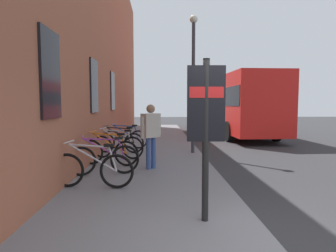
% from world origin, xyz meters
% --- Properties ---
extents(ground, '(60.00, 60.00, 0.00)m').
position_xyz_m(ground, '(6.00, -1.00, 0.00)').
color(ground, '#2D2D30').
extents(sidewalk_pavement, '(24.00, 3.50, 0.12)m').
position_xyz_m(sidewalk_pavement, '(8.00, 1.75, 0.06)').
color(sidewalk_pavement, slate).
rests_on(sidewalk_pavement, ground).
extents(station_facade, '(22.00, 0.65, 9.07)m').
position_xyz_m(station_facade, '(8.99, 3.80, 4.53)').
color(station_facade, '#9E563D').
rests_on(station_facade, ground).
extents(bicycle_nearest_sign, '(0.48, 1.76, 0.97)m').
position_xyz_m(bicycle_nearest_sign, '(2.59, 2.90, 0.51)').
color(bicycle_nearest_sign, black).
rests_on(bicycle_nearest_sign, sidewalk_pavement).
extents(bicycle_mid_rack, '(0.52, 1.75, 0.97)m').
position_xyz_m(bicycle_mid_rack, '(3.67, 2.87, 0.51)').
color(bicycle_mid_rack, black).
rests_on(bicycle_mid_rack, sidewalk_pavement).
extents(bicycle_end_of_row, '(0.58, 1.74, 0.97)m').
position_xyz_m(bicycle_end_of_row, '(4.75, 2.93, 0.51)').
color(bicycle_end_of_row, black).
rests_on(bicycle_end_of_row, sidewalk_pavement).
extents(bicycle_under_window, '(0.62, 1.72, 0.97)m').
position_xyz_m(bicycle_under_window, '(5.76, 2.84, 0.51)').
color(bicycle_under_window, black).
rests_on(bicycle_under_window, sidewalk_pavement).
extents(bicycle_far_end, '(0.48, 1.76, 0.97)m').
position_xyz_m(bicycle_far_end, '(6.80, 2.90, 0.51)').
color(bicycle_far_end, black).
rests_on(bicycle_far_end, sidewalk_pavement).
extents(bicycle_leaning_wall, '(0.48, 1.77, 0.97)m').
position_xyz_m(bicycle_leaning_wall, '(7.77, 2.81, 0.51)').
color(bicycle_leaning_wall, black).
rests_on(bicycle_leaning_wall, sidewalk_pavement).
extents(transit_info_sign, '(0.10, 0.55, 2.40)m').
position_xyz_m(transit_info_sign, '(0.86, 0.83, 1.72)').
color(transit_info_sign, black).
rests_on(transit_info_sign, sidewalk_pavement).
extents(city_bus, '(10.58, 2.92, 3.35)m').
position_xyz_m(city_bus, '(13.89, -3.00, 1.92)').
color(city_bus, red).
rests_on(city_bus, ground).
extents(pedestrian_by_facade, '(0.51, 0.54, 1.73)m').
position_xyz_m(pedestrian_by_facade, '(4.30, 1.73, 1.17)').
color(pedestrian_by_facade, '#334C8C').
rests_on(pedestrian_by_facade, sidewalk_pavement).
extents(street_lamp, '(0.28, 0.28, 4.80)m').
position_xyz_m(street_lamp, '(6.76, 0.30, 2.99)').
color(street_lamp, '#333338').
rests_on(street_lamp, sidewalk_pavement).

